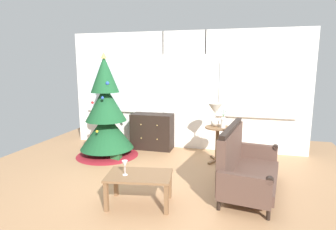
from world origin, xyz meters
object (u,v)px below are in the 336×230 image
(side_table, at_px, (217,137))
(table_lamp, at_px, (215,111))
(christmas_tree, at_px, (106,118))
(dresser_cabinet, at_px, (152,131))
(wine_glass, at_px, (125,165))
(settee_sofa, at_px, (243,166))
(flower_vase, at_px, (223,122))
(coffee_table, at_px, (139,179))
(gift_box, at_px, (116,155))

(side_table, bearing_deg, table_lamp, 146.31)
(table_lamp, bearing_deg, christmas_tree, -173.78)
(dresser_cabinet, relative_size, wine_glass, 4.62)
(dresser_cabinet, height_order, settee_sofa, settee_sofa)
(side_table, xyz_separation_m, flower_vase, (0.10, -0.06, 0.31))
(side_table, height_order, flower_vase, flower_vase)
(settee_sofa, xyz_separation_m, side_table, (-0.48, 1.17, 0.11))
(settee_sofa, distance_m, side_table, 1.27)
(table_lamp, height_order, wine_glass, table_lamp)
(table_lamp, distance_m, wine_glass, 2.32)
(flower_vase, bearing_deg, side_table, 149.04)
(christmas_tree, height_order, settee_sofa, christmas_tree)
(side_table, xyz_separation_m, wine_glass, (-1.01, -2.03, 0.08))
(settee_sofa, height_order, coffee_table, settee_sofa)
(side_table, height_order, wine_glass, side_table)
(christmas_tree, xyz_separation_m, side_table, (2.21, 0.19, -0.30))
(flower_vase, bearing_deg, coffee_table, -116.23)
(settee_sofa, distance_m, coffee_table, 1.54)
(christmas_tree, bearing_deg, coffee_table, -52.39)
(flower_vase, bearing_deg, wine_glass, -119.32)
(dresser_cabinet, relative_size, side_table, 1.32)
(gift_box, bearing_deg, dresser_cabinet, 64.05)
(flower_vase, bearing_deg, christmas_tree, -176.68)
(christmas_tree, relative_size, table_lamp, 4.72)
(dresser_cabinet, distance_m, settee_sofa, 2.55)
(coffee_table, bearing_deg, gift_box, 124.48)
(coffee_table, bearing_deg, side_table, 66.88)
(flower_vase, bearing_deg, settee_sofa, -71.13)
(dresser_cabinet, relative_size, flower_vase, 2.57)
(dresser_cabinet, xyz_separation_m, settee_sofa, (1.94, -1.66, -0.01))
(wine_glass, bearing_deg, gift_box, 119.01)
(table_lamp, relative_size, gift_box, 2.45)
(christmas_tree, relative_size, coffee_table, 2.27)
(christmas_tree, distance_m, gift_box, 0.79)
(table_lamp, height_order, coffee_table, table_lamp)
(side_table, height_order, table_lamp, table_lamp)
(settee_sofa, height_order, wine_glass, settee_sofa)
(side_table, relative_size, coffee_table, 0.75)
(table_lamp, distance_m, gift_box, 2.09)
(dresser_cabinet, relative_size, gift_box, 5.01)
(side_table, bearing_deg, flower_vase, -30.96)
(side_table, bearing_deg, wine_glass, -116.37)
(settee_sofa, bearing_deg, christmas_tree, 160.05)
(table_lamp, height_order, flower_vase, table_lamp)
(flower_vase, relative_size, wine_glass, 1.79)
(settee_sofa, relative_size, side_table, 2.39)
(flower_vase, distance_m, gift_box, 2.16)
(side_table, xyz_separation_m, gift_box, (-1.90, -0.42, -0.39))
(wine_glass, bearing_deg, coffee_table, 21.40)
(wine_glass, distance_m, gift_box, 1.91)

